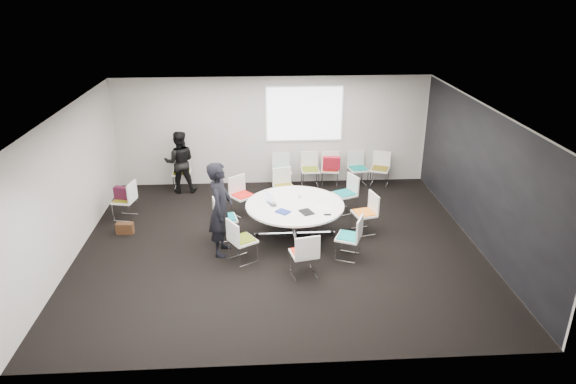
{
  "coord_description": "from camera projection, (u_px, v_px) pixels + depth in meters",
  "views": [
    {
      "loc": [
        -0.38,
        -9.24,
        5.05
      ],
      "look_at": [
        0.2,
        0.4,
        1.0
      ],
      "focal_mm": 32.0,
      "sensor_mm": 36.0,
      "label": 1
    }
  ],
  "objects": [
    {
      "name": "chair_back_c",
      "position": [
        330.0,
        176.0,
        13.37
      ],
      "size": [
        0.52,
        0.51,
        0.88
      ],
      "rotation": [
        0.0,
        0.0,
        3.0
      ],
      "color": "silver",
      "rests_on": "ground"
    },
    {
      "name": "chair_ring_f",
      "position": [
        242.0,
        248.0,
        9.79
      ],
      "size": [
        0.62,
        0.63,
        0.88
      ],
      "rotation": [
        0.0,
        0.0,
        5.27
      ],
      "color": "silver",
      "rests_on": "ground"
    },
    {
      "name": "chair_ring_c",
      "position": [
        284.0,
        194.0,
        12.24
      ],
      "size": [
        0.56,
        0.55,
        0.88
      ],
      "rotation": [
        0.0,
        0.0,
        3.41
      ],
      "color": "silver",
      "rests_on": "ground"
    },
    {
      "name": "chair_ring_a",
      "position": [
        364.0,
        221.0,
        10.9
      ],
      "size": [
        0.55,
        0.55,
        0.88
      ],
      "rotation": [
        0.0,
        0.0,
        1.81
      ],
      "color": "silver",
      "rests_on": "ground"
    },
    {
      "name": "chair_spare_left",
      "position": [
        126.0,
        207.0,
        11.53
      ],
      "size": [
        0.53,
        0.54,
        0.88
      ],
      "rotation": [
        0.0,
        0.0,
        1.37
      ],
      "color": "silver",
      "rests_on": "ground"
    },
    {
      "name": "conference_table",
      "position": [
        295.0,
        214.0,
        10.66
      ],
      "size": [
        2.03,
        2.03,
        0.73
      ],
      "color": "silver",
      "rests_on": "ground"
    },
    {
      "name": "laptop_lid",
      "position": [
        269.0,
        197.0,
        10.59
      ],
      "size": [
        0.17,
        0.27,
        0.22
      ],
      "primitive_type": "cube",
      "rotation": [
        0.0,
        0.0,
        2.1
      ],
      "color": "silver",
      "rests_on": "conference_table"
    },
    {
      "name": "papers_right",
      "position": [
        319.0,
        198.0,
        10.86
      ],
      "size": [
        0.37,
        0.35,
        0.0
      ],
      "primitive_type": "cube",
      "rotation": [
        0.0,
        0.0,
        0.65
      ],
      "color": "silver",
      "rests_on": "conference_table"
    },
    {
      "name": "person_back",
      "position": [
        180.0,
        162.0,
        12.81
      ],
      "size": [
        0.81,
        0.66,
        1.58
      ],
      "primitive_type": "imported",
      "rotation": [
        0.0,
        0.0,
        3.22
      ],
      "color": "black",
      "rests_on": "ground"
    },
    {
      "name": "chair_ring_e",
      "position": [
        225.0,
        226.0,
        10.66
      ],
      "size": [
        0.54,
        0.55,
        0.88
      ],
      "rotation": [
        0.0,
        0.0,
        4.94
      ],
      "color": "silver",
      "rests_on": "ground"
    },
    {
      "name": "papers_front",
      "position": [
        324.0,
        208.0,
        10.41
      ],
      "size": [
        0.32,
        0.25,
        0.0
      ],
      "primitive_type": "cube",
      "rotation": [
        0.0,
        0.0,
        -0.13
      ],
      "color": "white",
      "rests_on": "conference_table"
    },
    {
      "name": "chair_person_back",
      "position": [
        182.0,
        179.0,
        13.16
      ],
      "size": [
        0.48,
        0.47,
        0.88
      ],
      "rotation": [
        0.0,
        0.0,
        3.18
      ],
      "color": "silver",
      "rests_on": "ground"
    },
    {
      "name": "chair_ring_d",
      "position": [
        242.0,
        203.0,
        11.77
      ],
      "size": [
        0.64,
        0.64,
        0.88
      ],
      "rotation": [
        0.0,
        0.0,
        3.81
      ],
      "color": "silver",
      "rests_on": "ground"
    },
    {
      "name": "chair_back_e",
      "position": [
        379.0,
        175.0,
        13.4
      ],
      "size": [
        0.6,
        0.59,
        0.88
      ],
      "rotation": [
        0.0,
        0.0,
        2.75
      ],
      "color": "silver",
      "rests_on": "ground"
    },
    {
      "name": "brown_bag",
      "position": [
        125.0,
        228.0,
        10.91
      ],
      "size": [
        0.37,
        0.18,
        0.24
      ],
      "primitive_type": "cube",
      "rotation": [
        0.0,
        0.0,
        -0.06
      ],
      "color": "#3B2212",
      "rests_on": "ground"
    },
    {
      "name": "chair_ring_b",
      "position": [
        345.0,
        201.0,
        11.87
      ],
      "size": [
        0.59,
        0.6,
        0.88
      ],
      "rotation": [
        0.0,
        0.0,
        1.97
      ],
      "color": "silver",
      "rests_on": "ground"
    },
    {
      "name": "person_main",
      "position": [
        221.0,
        209.0,
        9.85
      ],
      "size": [
        0.56,
        0.75,
        1.89
      ],
      "primitive_type": "imported",
      "rotation": [
        0.0,
        0.0,
        1.41
      ],
      "color": "black",
      "rests_on": "ground"
    },
    {
      "name": "chair_back_a",
      "position": [
        282.0,
        177.0,
        13.27
      ],
      "size": [
        0.5,
        0.49,
        0.88
      ],
      "rotation": [
        0.0,
        0.0,
        3.23
      ],
      "color": "silver",
      "rests_on": "ground"
    },
    {
      "name": "maroon_bag",
      "position": [
        123.0,
        193.0,
        11.4
      ],
      "size": [
        0.42,
        0.24,
        0.28
      ],
      "primitive_type": "cube",
      "rotation": [
        0.0,
        0.0,
        -0.27
      ],
      "color": "#401124",
      "rests_on": "chair_spare_left"
    },
    {
      "name": "cup",
      "position": [
        299.0,
        196.0,
        10.85
      ],
      "size": [
        0.08,
        0.08,
        0.09
      ],
      "primitive_type": "cylinder",
      "color": "white",
      "rests_on": "conference_table"
    },
    {
      "name": "projection_screen",
      "position": [
        304.0,
        114.0,
        13.0
      ],
      "size": [
        1.9,
        0.03,
        1.35
      ],
      "primitive_type": "cube",
      "color": "white",
      "rests_on": "room_shell"
    },
    {
      "name": "chair_back_d",
      "position": [
        358.0,
        175.0,
        13.41
      ],
      "size": [
        0.54,
        0.53,
        0.88
      ],
      "rotation": [
        0.0,
        0.0,
        3.33
      ],
      "color": "silver",
      "rests_on": "ground"
    },
    {
      "name": "notebook_black",
      "position": [
        307.0,
        212.0,
        10.2
      ],
      "size": [
        0.32,
        0.36,
        0.02
      ],
      "primitive_type": "cube",
      "rotation": [
        0.0,
        0.0,
        0.4
      ],
      "color": "black",
      "rests_on": "conference_table"
    },
    {
      "name": "chair_back_b",
      "position": [
        310.0,
        176.0,
        13.34
      ],
      "size": [
        0.46,
        0.45,
        0.88
      ],
      "rotation": [
        0.0,
        0.0,
        3.15
      ],
      "color": "silver",
      "rests_on": "ground"
    },
    {
      "name": "chair_ring_h",
      "position": [
        349.0,
        245.0,
        9.9
      ],
      "size": [
        0.59,
        0.6,
        0.88
      ],
      "rotation": [
        0.0,
        0.0,
        7.44
      ],
      "color": "silver",
      "rests_on": "ground"
    },
    {
      "name": "room_shell",
      "position": [
        284.0,
        181.0,
        9.95
      ],
      "size": [
        8.08,
        7.08,
        2.88
      ],
      "color": "black",
      "rests_on": "ground"
    },
    {
      "name": "chair_ring_g",
      "position": [
        304.0,
        262.0,
        9.31
      ],
      "size": [
        0.54,
        0.53,
        0.88
      ],
      "rotation": [
        0.0,
        0.0,
        6.49
      ],
      "color": "silver",
      "rests_on": "ground"
    },
    {
      "name": "phone",
      "position": [
        328.0,
        215.0,
        10.1
      ],
      "size": [
        0.15,
        0.08,
        0.01
      ],
      "primitive_type": "cube",
      "rotation": [
        0.0,
        0.0,
        -0.08
      ],
      "color": "black",
      "rests_on": "conference_table"
    },
    {
      "name": "red_jacket",
      "position": [
        331.0,
        163.0,
        13.0
      ],
      "size": [
        0.46,
        0.21,
        0.36
      ],
      "primitive_type": "cube",
      "rotation": [
        0.17,
        0.0,
        -0.12
      ],
      "color": "#A81426",
      "rests_on": "chair_back_c"
    },
    {
      "name": "tablet_folio",
      "position": [
        283.0,
        212.0,
        10.2
      ],
      "size": [
        0.33,
        0.32,
        0.03
      ],
      "primitive_type": "cube",
      "rotation": [
        0.0,
        0.0,
        -0.73
      ],
      "color": "navy",
      "rests_on": "conference_table"
    },
    {
      "name": "laptop",
      "position": [
        274.0,
        203.0,
        10.59
      ],
      "size": [
        0.28,
        0.34,
        0.02
      ],
      "primitive_type": "imported",
      "rotation": [
        0.0,
        0.0,
        1.95
      ],
      "color": "#333338",
      "rests_on": "conference_table"
    }
  ]
}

